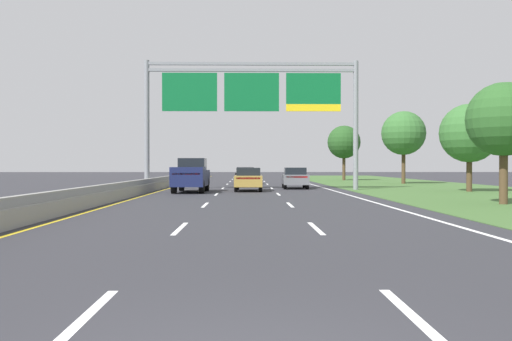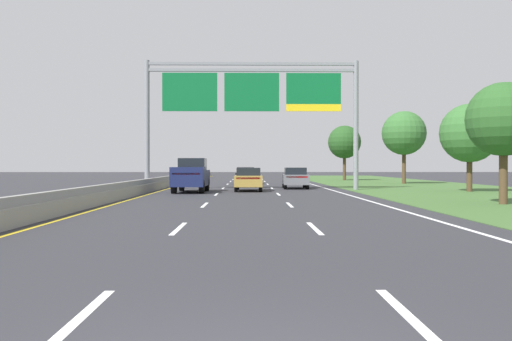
{
  "view_description": "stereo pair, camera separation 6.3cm",
  "coord_description": "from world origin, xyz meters",
  "px_view_note": "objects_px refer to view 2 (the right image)",
  "views": [
    {
      "loc": [
        -0.03,
        -4.53,
        1.71
      ],
      "look_at": [
        0.52,
        28.74,
        1.42
      ],
      "focal_mm": 38.82,
      "sensor_mm": 36.0,
      "label": 1
    },
    {
      "loc": [
        0.03,
        -4.53,
        1.71
      ],
      "look_at": [
        0.52,
        28.74,
        1.42
      ],
      "focal_mm": 38.82,
      "sensor_mm": 36.0,
      "label": 2
    }
  ],
  "objects_px": {
    "overhead_sign_gantry": "(252,98)",
    "roadside_tree_near": "(504,120)",
    "roadside_tree_distant": "(344,142)",
    "pickup_truck_navy": "(191,175)",
    "car_grey_right_lane_sedan": "(295,178)",
    "car_gold_centre_lane_sedan": "(249,179)",
    "car_black_centre_lane_sedan": "(246,175)",
    "roadside_tree_far": "(404,133)",
    "roadside_tree_mid": "(470,133)"
  },
  "relations": [
    {
      "from": "overhead_sign_gantry",
      "to": "roadside_tree_near",
      "type": "distance_m",
      "value": 18.55
    },
    {
      "from": "roadside_tree_distant",
      "to": "pickup_truck_navy",
      "type": "bearing_deg",
      "value": -117.84
    },
    {
      "from": "pickup_truck_navy",
      "to": "roadside_tree_distant",
      "type": "xyz_separation_m",
      "value": [
        14.87,
        28.16,
        3.36
      ]
    },
    {
      "from": "car_grey_right_lane_sedan",
      "to": "roadside_tree_distant",
      "type": "relative_size",
      "value": 0.7
    },
    {
      "from": "overhead_sign_gantry",
      "to": "pickup_truck_navy",
      "type": "distance_m",
      "value": 7.32
    },
    {
      "from": "car_gold_centre_lane_sedan",
      "to": "roadside_tree_distant",
      "type": "height_order",
      "value": "roadside_tree_distant"
    },
    {
      "from": "pickup_truck_navy",
      "to": "car_black_centre_lane_sedan",
      "type": "distance_m",
      "value": 16.06
    },
    {
      "from": "roadside_tree_far",
      "to": "roadside_tree_distant",
      "type": "xyz_separation_m",
      "value": [
        -3.47,
        12.24,
        -0.32
      ]
    },
    {
      "from": "pickup_truck_navy",
      "to": "roadside_tree_near",
      "type": "distance_m",
      "value": 19.13
    },
    {
      "from": "roadside_tree_near",
      "to": "roadside_tree_far",
      "type": "xyz_separation_m",
      "value": [
        3.47,
        27.67,
        1.04
      ]
    },
    {
      "from": "roadside_tree_near",
      "to": "roadside_tree_far",
      "type": "relative_size",
      "value": 0.79
    },
    {
      "from": "overhead_sign_gantry",
      "to": "car_black_centre_lane_sedan",
      "type": "height_order",
      "value": "overhead_sign_gantry"
    },
    {
      "from": "pickup_truck_navy",
      "to": "car_gold_centre_lane_sedan",
      "type": "height_order",
      "value": "pickup_truck_navy"
    },
    {
      "from": "overhead_sign_gantry",
      "to": "pickup_truck_navy",
      "type": "xyz_separation_m",
      "value": [
        -3.94,
        -2.99,
        -5.39
      ]
    },
    {
      "from": "pickup_truck_navy",
      "to": "car_gold_centre_lane_sedan",
      "type": "bearing_deg",
      "value": -66.58
    },
    {
      "from": "overhead_sign_gantry",
      "to": "roadside_tree_near",
      "type": "height_order",
      "value": "overhead_sign_gantry"
    },
    {
      "from": "car_black_centre_lane_sedan",
      "to": "car_gold_centre_lane_sedan",
      "type": "relative_size",
      "value": 1.0
    },
    {
      "from": "car_gold_centre_lane_sedan",
      "to": "car_grey_right_lane_sedan",
      "type": "height_order",
      "value": "same"
    },
    {
      "from": "roadside_tree_mid",
      "to": "pickup_truck_navy",
      "type": "bearing_deg",
      "value": -179.73
    },
    {
      "from": "overhead_sign_gantry",
      "to": "car_gold_centre_lane_sedan",
      "type": "xyz_separation_m",
      "value": [
        -0.22,
        -1.43,
        -5.65
      ]
    },
    {
      "from": "car_black_centre_lane_sedan",
      "to": "roadside_tree_far",
      "type": "height_order",
      "value": "roadside_tree_far"
    },
    {
      "from": "pickup_truck_navy",
      "to": "roadside_tree_distant",
      "type": "relative_size",
      "value": 0.85
    },
    {
      "from": "car_gold_centre_lane_sedan",
      "to": "roadside_tree_mid",
      "type": "distance_m",
      "value": 14.82
    },
    {
      "from": "pickup_truck_navy",
      "to": "roadside_tree_distant",
      "type": "height_order",
      "value": "roadside_tree_distant"
    },
    {
      "from": "overhead_sign_gantry",
      "to": "car_gold_centre_lane_sedan",
      "type": "height_order",
      "value": "overhead_sign_gantry"
    },
    {
      "from": "car_black_centre_lane_sedan",
      "to": "car_grey_right_lane_sedan",
      "type": "bearing_deg",
      "value": -159.38
    },
    {
      "from": "overhead_sign_gantry",
      "to": "car_black_centre_lane_sedan",
      "type": "distance_m",
      "value": 13.9
    },
    {
      "from": "car_black_centre_lane_sedan",
      "to": "roadside_tree_distant",
      "type": "bearing_deg",
      "value": -42.15
    },
    {
      "from": "roadside_tree_mid",
      "to": "car_grey_right_lane_sedan",
      "type": "bearing_deg",
      "value": 153.36
    },
    {
      "from": "overhead_sign_gantry",
      "to": "car_grey_right_lane_sedan",
      "type": "distance_m",
      "value": 7.02
    },
    {
      "from": "car_grey_right_lane_sedan",
      "to": "roadside_tree_far",
      "type": "height_order",
      "value": "roadside_tree_far"
    },
    {
      "from": "pickup_truck_navy",
      "to": "roadside_tree_far",
      "type": "relative_size",
      "value": 0.79
    },
    {
      "from": "car_grey_right_lane_sedan",
      "to": "car_black_centre_lane_sedan",
      "type": "bearing_deg",
      "value": 22.01
    },
    {
      "from": "overhead_sign_gantry",
      "to": "roadside_tree_far",
      "type": "bearing_deg",
      "value": 41.93
    },
    {
      "from": "car_grey_right_lane_sedan",
      "to": "roadside_tree_distant",
      "type": "height_order",
      "value": "roadside_tree_distant"
    },
    {
      "from": "overhead_sign_gantry",
      "to": "roadside_tree_near",
      "type": "xyz_separation_m",
      "value": [
        10.94,
        -14.73,
        -2.74
      ]
    },
    {
      "from": "car_black_centre_lane_sedan",
      "to": "roadside_tree_mid",
      "type": "bearing_deg",
      "value": -136.44
    },
    {
      "from": "pickup_truck_navy",
      "to": "roadside_tree_near",
      "type": "height_order",
      "value": "roadside_tree_near"
    },
    {
      "from": "roadside_tree_near",
      "to": "roadside_tree_mid",
      "type": "height_order",
      "value": "roadside_tree_mid"
    },
    {
      "from": "overhead_sign_gantry",
      "to": "roadside_tree_far",
      "type": "xyz_separation_m",
      "value": [
        14.41,
        12.94,
        -1.71
      ]
    },
    {
      "from": "roadside_tree_near",
      "to": "roadside_tree_distant",
      "type": "relative_size",
      "value": 0.84
    },
    {
      "from": "car_black_centre_lane_sedan",
      "to": "roadside_tree_far",
      "type": "xyz_separation_m",
      "value": [
        14.88,
        0.25,
        3.94
      ]
    },
    {
      "from": "roadside_tree_far",
      "to": "roadside_tree_distant",
      "type": "bearing_deg",
      "value": 105.83
    },
    {
      "from": "overhead_sign_gantry",
      "to": "roadside_tree_near",
      "type": "relative_size",
      "value": 2.8
    },
    {
      "from": "car_black_centre_lane_sedan",
      "to": "car_gold_centre_lane_sedan",
      "type": "height_order",
      "value": "same"
    },
    {
      "from": "car_grey_right_lane_sedan",
      "to": "roadside_tree_near",
      "type": "relative_size",
      "value": 0.83
    },
    {
      "from": "car_gold_centre_lane_sedan",
      "to": "roadside_tree_near",
      "type": "relative_size",
      "value": 0.82
    },
    {
      "from": "car_black_centre_lane_sedan",
      "to": "roadside_tree_far",
      "type": "distance_m",
      "value": 15.39
    },
    {
      "from": "overhead_sign_gantry",
      "to": "roadside_tree_mid",
      "type": "relative_size",
      "value": 2.61
    },
    {
      "from": "pickup_truck_navy",
      "to": "car_grey_right_lane_sedan",
      "type": "bearing_deg",
      "value": -51.68
    }
  ]
}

